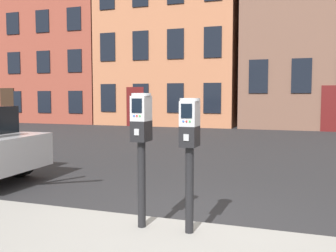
{
  "coord_description": "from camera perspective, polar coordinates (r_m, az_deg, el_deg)",
  "views": [
    {
      "loc": [
        1.24,
        -4.08,
        1.61
      ],
      "look_at": [
        -0.14,
        -0.07,
        1.28
      ],
      "focal_mm": 41.01,
      "sensor_mm": 36.0,
      "label": 1
    }
  ],
  "objects": [
    {
      "name": "townhouse_orange_brick",
      "position": [
        26.94,
        -15.81,
        10.76
      ],
      "size": [
        8.41,
        6.37,
        9.29
      ],
      "color": "brown",
      "rests_on": "ground_plane"
    },
    {
      "name": "ground_plane",
      "position": [
        4.56,
        2.11,
        -16.28
      ],
      "size": [
        160.0,
        160.0,
        0.0
      ],
      "primitive_type": "plane",
      "color": "#28282B"
    },
    {
      "name": "parking_meter_near_kerb",
      "position": [
        4.27,
        -3.99,
        -1.41
      ],
      "size": [
        0.22,
        0.25,
        1.51
      ],
      "rotation": [
        0.0,
        0.0,
        -1.58
      ],
      "color": "black",
      "rests_on": "sidewalk_slab"
    },
    {
      "name": "parking_meter_twin_adjacent",
      "position": [
        4.08,
        3.24,
        -2.19
      ],
      "size": [
        0.22,
        0.25,
        1.45
      ],
      "rotation": [
        0.0,
        0.0,
        -1.58
      ],
      "color": "black",
      "rests_on": "sidewalk_slab"
    },
    {
      "name": "townhouse_brownstone",
      "position": [
        23.73,
        1.48,
        13.95
      ],
      "size": [
        7.76,
        6.98,
        11.04
      ],
      "color": "#B7704C",
      "rests_on": "ground_plane"
    }
  ]
}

